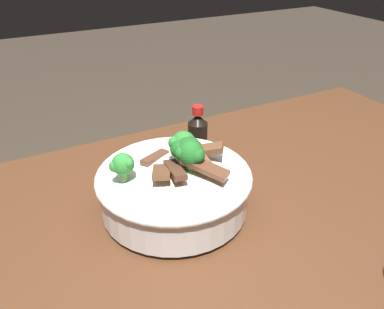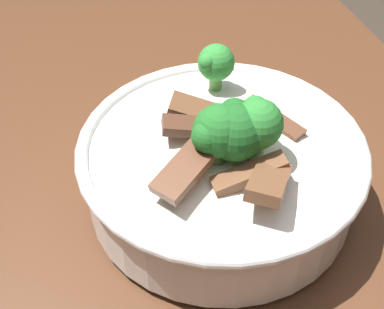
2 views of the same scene
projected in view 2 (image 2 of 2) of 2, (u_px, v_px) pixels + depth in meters
The scene contains 2 objects.
dining_table at pixel (144, 294), 0.55m from camera, with size 1.39×0.78×0.77m.
rice_bowl at pixel (222, 161), 0.47m from camera, with size 0.26×0.26×0.14m.
Camera 2 is at (-0.30, 0.03, 1.15)m, focal length 48.41 mm.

